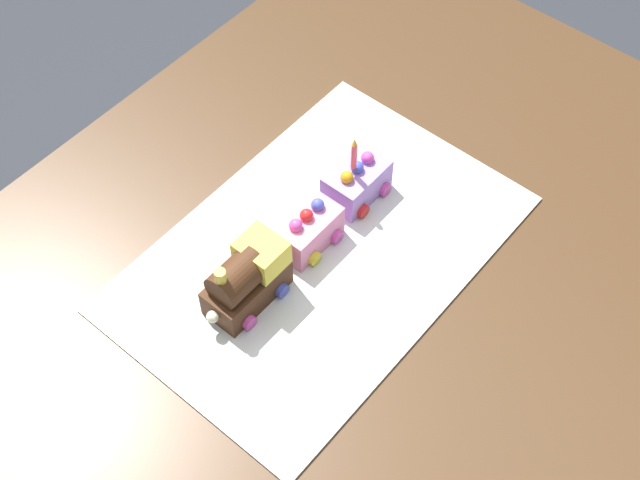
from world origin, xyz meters
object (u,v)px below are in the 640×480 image
object	(u,v)px
cake_car_tanker_lavender	(357,181)
birthday_candle	(354,154)
cake_car_hopper_bubblegum	(307,229)
dining_table	(331,313)
cake_locomotive	(247,278)

from	to	relation	value
cake_car_tanker_lavender	birthday_candle	world-z (taller)	birthday_candle
birthday_candle	cake_car_hopper_bubblegum	bearing A→B (deg)	180.00
cake_car_hopper_bubblegum	birthday_candle	distance (m)	0.13
cake_car_tanker_lavender	cake_car_hopper_bubblegum	bearing A→B (deg)	180.00
cake_car_tanker_lavender	birthday_candle	size ratio (longest dim) A/B	1.61
cake_car_hopper_bubblegum	cake_car_tanker_lavender	world-z (taller)	same
dining_table	birthday_candle	distance (m)	0.26
cake_locomotive	birthday_candle	world-z (taller)	birthday_candle
dining_table	birthday_candle	bearing A→B (deg)	26.90
cake_car_tanker_lavender	birthday_candle	bearing A→B (deg)	-180.00
cake_locomotive	cake_car_tanker_lavender	distance (m)	0.25
dining_table	cake_car_hopper_bubblegum	xyz separation A→B (m)	(0.02, 0.07, 0.14)
birthday_candle	cake_car_tanker_lavender	bearing A→B (deg)	0.00
dining_table	cake_car_tanker_lavender	xyz separation A→B (m)	(0.14, 0.07, 0.14)
birthday_candle	cake_locomotive	bearing A→B (deg)	-180.00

